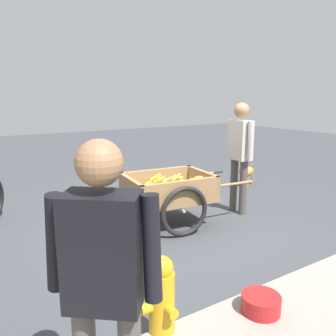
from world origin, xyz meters
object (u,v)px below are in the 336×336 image
(fruit_cart, at_px, (169,193))
(bystander_person, at_px, (104,276))
(fire_hydrant, at_px, (161,302))
(dog, at_px, (247,172))
(vendor_person, at_px, (240,148))
(plastic_bucket, at_px, (260,311))

(fruit_cart, bearing_deg, bystander_person, 51.84)
(fruit_cart, bearing_deg, fire_hydrant, 56.27)
(dog, relative_size, bystander_person, 0.41)
(fire_hydrant, bearing_deg, bystander_person, 37.54)
(vendor_person, bearing_deg, plastic_bucket, 50.11)
(fruit_cart, xyz_separation_m, dog, (-2.34, -0.90, -0.17))
(fruit_cart, bearing_deg, vendor_person, 174.12)
(dog, bearing_deg, plastic_bucket, 46.43)
(fruit_cart, height_order, plastic_bucket, fruit_cart)
(vendor_person, relative_size, bystander_person, 1.05)
(vendor_person, distance_m, bystander_person, 3.70)
(fire_hydrant, distance_m, bystander_person, 0.92)
(vendor_person, relative_size, plastic_bucket, 5.46)
(fire_hydrant, height_order, plastic_bucket, fire_hydrant)
(fruit_cart, relative_size, vendor_person, 1.07)
(plastic_bucket, distance_m, bystander_person, 1.54)
(plastic_bucket, bearing_deg, vendor_person, -129.89)
(dog, bearing_deg, fire_hydrant, 37.80)
(dog, height_order, bystander_person, bystander_person)
(dog, bearing_deg, bystander_person, 37.77)
(fruit_cart, height_order, bystander_person, bystander_person)
(bystander_person, bearing_deg, fire_hydrant, -142.46)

